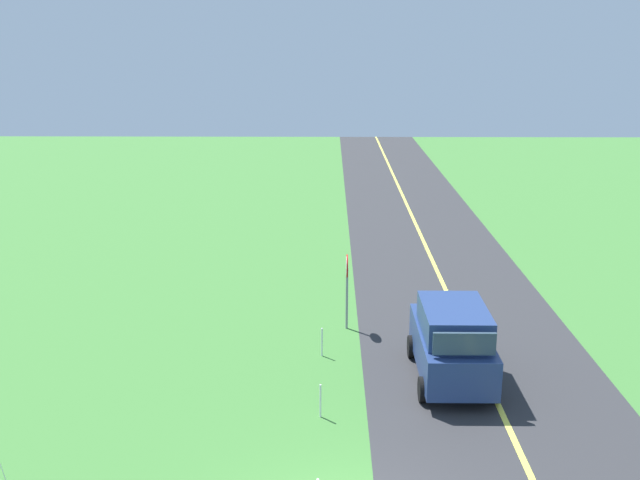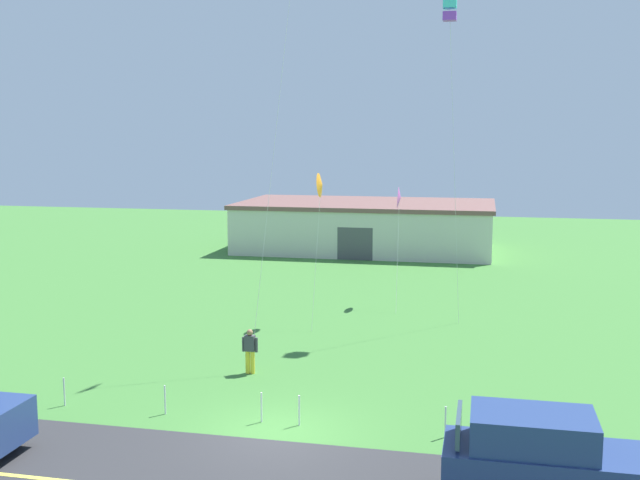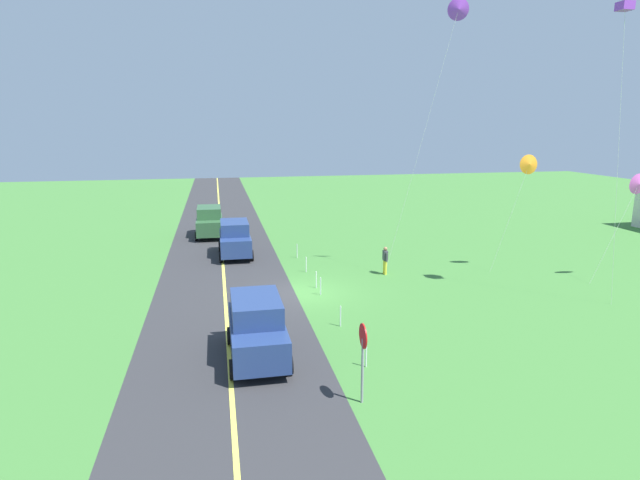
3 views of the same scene
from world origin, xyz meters
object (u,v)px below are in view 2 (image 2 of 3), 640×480
at_px(kite_green_far, 450,12).
at_px(warehouse_distant, 366,226).
at_px(car_suv_foreground, 539,460).
at_px(kite_blue_mid, 399,198).
at_px(kite_yellow_high, 321,185).
at_px(person_adult_near, 250,350).

height_order(kite_green_far, warehouse_distant, kite_green_far).
bearing_deg(kite_green_far, car_suv_foreground, -79.49).
distance_m(kite_blue_mid, kite_yellow_high, 5.49).
bearing_deg(kite_yellow_high, kite_blue_mid, 56.47).
height_order(kite_yellow_high, warehouse_distant, kite_yellow_high).
height_order(person_adult_near, kite_yellow_high, kite_yellow_high).
bearing_deg(kite_yellow_high, car_suv_foreground, -62.09).
relative_size(kite_yellow_high, warehouse_distant, 0.37).
distance_m(person_adult_near, warehouse_distant, 29.94).
xyz_separation_m(kite_blue_mid, kite_yellow_high, (-2.99, -4.52, 0.88)).
xyz_separation_m(kite_yellow_high, warehouse_distant, (-1.32, 21.89, -4.39)).
bearing_deg(warehouse_distant, kite_blue_mid, -76.05).
distance_m(person_adult_near, kite_yellow_high, 9.65).
relative_size(kite_green_far, warehouse_distant, 0.76).
bearing_deg(car_suv_foreground, warehouse_distant, 104.51).
bearing_deg(car_suv_foreground, person_adult_near, 139.32).
bearing_deg(person_adult_near, car_suv_foreground, -46.47).
relative_size(car_suv_foreground, warehouse_distant, 0.24).
bearing_deg(kite_blue_mid, kite_green_far, -59.83).
height_order(kite_blue_mid, kite_yellow_high, kite_yellow_high).
bearing_deg(kite_blue_mid, car_suv_foreground, -75.03).
xyz_separation_m(person_adult_near, warehouse_distant, (-0.51, 29.92, 0.89)).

